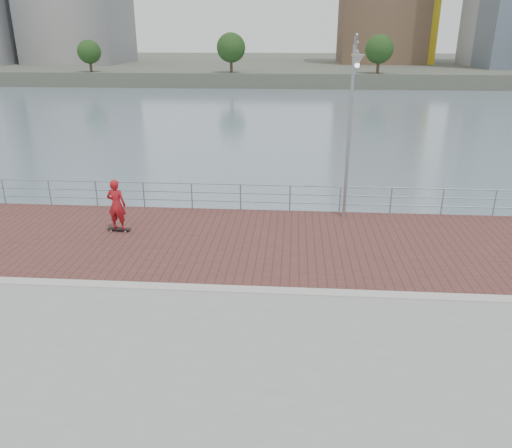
{
  "coord_description": "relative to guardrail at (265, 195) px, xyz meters",
  "views": [
    {
      "loc": [
        1.12,
        -12.65,
        6.94
      ],
      "look_at": [
        0.0,
        2.0,
        1.3
      ],
      "focal_mm": 35.0,
      "sensor_mm": 36.0,
      "label": 1
    }
  ],
  "objects": [
    {
      "name": "water",
      "position": [
        -0.0,
        -7.0,
        -2.69
      ],
      "size": [
        400.0,
        400.0,
        0.0
      ],
      "primitive_type": "plane",
      "color": "slate",
      "rests_on": "ground"
    },
    {
      "name": "curb",
      "position": [
        -0.0,
        -7.0,
        -0.66
      ],
      "size": [
        40.0,
        0.4,
        0.06
      ],
      "primitive_type": "cube",
      "color": "#B7B5AD",
      "rests_on": "seawall"
    },
    {
      "name": "brick_lane",
      "position": [
        -0.0,
        -3.4,
        -0.68
      ],
      "size": [
        40.0,
        6.8,
        0.02
      ],
      "primitive_type": "cube",
      "color": "brown",
      "rests_on": "seawall"
    },
    {
      "name": "skateboard",
      "position": [
        -5.3,
        -2.79,
        -0.59
      ],
      "size": [
        0.88,
        0.29,
        0.1
      ],
      "rotation": [
        0.0,
        0.0,
        -0.08
      ],
      "color": "black",
      "rests_on": "brick_lane"
    },
    {
      "name": "far_shore",
      "position": [
        -0.0,
        115.5,
        -1.44
      ],
      "size": [
        320.0,
        95.0,
        2.5
      ],
      "primitive_type": "cube",
      "color": "#4C5142",
      "rests_on": "ground"
    },
    {
      "name": "street_lamp",
      "position": [
        3.21,
        -0.98,
        4.0
      ],
      "size": [
        0.48,
        1.4,
        6.6
      ],
      "color": "gray",
      "rests_on": "brick_lane"
    },
    {
      "name": "guardrail",
      "position": [
        0.0,
        0.0,
        0.0
      ],
      "size": [
        39.06,
        0.06,
        1.13
      ],
      "color": "#8C9EA8",
      "rests_on": "brick_lane"
    },
    {
      "name": "shoreline_trees",
      "position": [
        24.25,
        70.0,
        3.74
      ],
      "size": [
        169.67,
        5.15,
        6.86
      ],
      "color": "#473323",
      "rests_on": "far_shore"
    },
    {
      "name": "skateboarder",
      "position": [
        -5.3,
        -2.79,
        0.37
      ],
      "size": [
        0.73,
        0.51,
        1.91
      ],
      "primitive_type": "imported",
      "rotation": [
        0.0,
        0.0,
        3.06
      ],
      "color": "#A8161D",
      "rests_on": "skateboard"
    }
  ]
}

